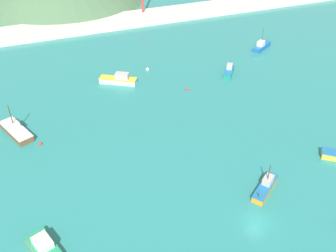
# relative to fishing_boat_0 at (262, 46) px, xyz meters

# --- Properties ---
(ground) EXTENTS (260.00, 280.00, 0.50)m
(ground) POSITION_rel_fishing_boat_0_xyz_m (-40.30, -27.62, -1.17)
(ground) COLOR teal
(fishing_boat_0) EXTENTS (8.43, 6.29, 6.83)m
(fishing_boat_0) POSITION_rel_fishing_boat_0_xyz_m (0.00, 0.00, 0.00)
(fishing_boat_0) COLOR #1E5BA8
(fishing_boat_0) RESTS_ON ground
(fishing_boat_7) EXTENTS (7.34, 5.88, 5.43)m
(fishing_boat_7) POSITION_rel_fishing_boat_0_xyz_m (-34.93, -52.19, -0.06)
(fishing_boat_7) COLOR orange
(fishing_boat_7) RESTS_ON ground
(fishing_boat_8) EXTENTS (9.51, 7.40, 2.92)m
(fishing_boat_8) POSITION_rel_fishing_boat_0_xyz_m (-47.11, -4.76, 0.12)
(fishing_boat_8) COLOR silver
(fishing_boat_8) RESTS_ON ground
(fishing_boat_9) EXTENTS (6.40, 10.19, 6.84)m
(fishing_boat_9) POSITION_rel_fishing_boat_0_xyz_m (-73.39, -18.26, 0.00)
(fishing_boat_9) COLOR brown
(fishing_boat_9) RESTS_ON ground
(fishing_boat_10) EXTENTS (5.89, 6.64, 2.54)m
(fishing_boat_10) POSITION_rel_fishing_boat_0_xyz_m (-18.12, -11.14, -0.03)
(fishing_boat_10) COLOR #198466
(fishing_boat_10) RESTS_ON ground
(fishing_boat_12) EXTENTS (5.58, 8.94, 2.05)m
(fishing_boat_12) POSITION_rel_fishing_boat_0_xyz_m (-71.45, -50.61, -0.20)
(fishing_boat_12) COLOR orange
(fishing_boat_12) RESTS_ON ground
(buoy_0) EXTENTS (0.96, 0.96, 0.96)m
(buoy_0) POSITION_rel_fishing_boat_0_xyz_m (-37.68, -0.30, -0.75)
(buoy_0) COLOR silver
(buoy_0) RESTS_ON ground
(buoy_1) EXTENTS (0.76, 0.76, 0.76)m
(buoy_1) POSITION_rel_fishing_boat_0_xyz_m (-69.24, -23.92, -0.79)
(buoy_1) COLOR red
(buoy_1) RESTS_ON ground
(buoy_2) EXTENTS (0.86, 0.86, 0.86)m
(buoy_2) POSITION_rel_fishing_boat_0_xyz_m (-32.37, -14.87, -0.77)
(buoy_2) COLOR red
(buoy_2) RESTS_ON ground
(beach_strip) EXTENTS (247.00, 15.96, 1.20)m
(beach_strip) POSITION_rel_fishing_boat_0_xyz_m (-40.30, 40.29, -0.32)
(beach_strip) COLOR beige
(beach_strip) RESTS_ON ground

